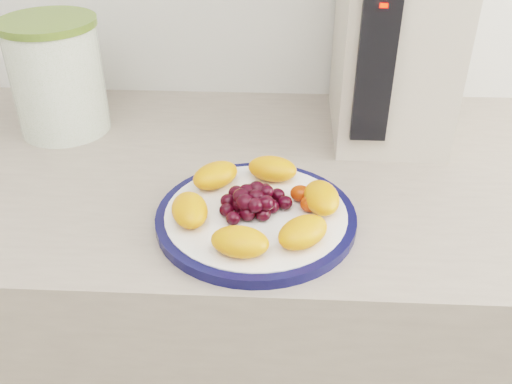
{
  "coord_description": "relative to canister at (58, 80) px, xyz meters",
  "views": [
    {
      "loc": [
        0.08,
        0.41,
        1.37
      ],
      "look_at": [
        0.05,
        1.05,
        0.95
      ],
      "focal_mm": 40.0,
      "sensor_mm": 36.0,
      "label": 1
    }
  ],
  "objects": [
    {
      "name": "canister",
      "position": [
        0.0,
        0.0,
        0.0
      ],
      "size": [
        0.17,
        0.17,
        0.19
      ],
      "primitive_type": "cylinder",
      "rotation": [
        0.0,
        0.0,
        0.08
      ],
      "color": "#44651B",
      "rests_on": "counter"
    },
    {
      "name": "canister_lid",
      "position": [
        0.0,
        0.0,
        0.1
      ],
      "size": [
        0.17,
        0.17,
        0.01
      ],
      "primitive_type": "cylinder",
      "rotation": [
        0.0,
        0.0,
        0.08
      ],
      "color": "#5A702D",
      "rests_on": "canister"
    },
    {
      "name": "plate_face",
      "position": [
        0.36,
        -0.27,
        -0.08
      ],
      "size": [
        0.25,
        0.25,
        0.02
      ],
      "primitive_type": "cylinder",
      "color": "white",
      "rests_on": "counter"
    },
    {
      "name": "fruit_plate",
      "position": [
        0.36,
        -0.27,
        -0.06
      ],
      "size": [
        0.24,
        0.24,
        0.04
      ],
      "color": "orange",
      "rests_on": "plate_face"
    },
    {
      "name": "appliance_led",
      "position": [
        0.52,
        -0.11,
        0.16
      ],
      "size": [
        0.01,
        0.01,
        0.01
      ],
      "primitive_type": "cube",
      "rotation": [
        0.0,
        0.0,
        -0.01
      ],
      "color": "#FF0C05",
      "rests_on": "appliance_panel"
    },
    {
      "name": "appliance_panel",
      "position": [
        0.53,
        -0.1,
        0.07
      ],
      "size": [
        0.06,
        0.02,
        0.24
      ],
      "primitive_type": "cube",
      "rotation": [
        0.0,
        0.0,
        -0.01
      ],
      "color": "black",
      "rests_on": "appliance_body"
    },
    {
      "name": "counter",
      "position": [
        0.31,
        -0.12,
        -0.54
      ],
      "size": [
        3.5,
        0.6,
        0.9
      ],
      "primitive_type": "cube",
      "color": "gray",
      "rests_on": "floor"
    },
    {
      "name": "appliance_body",
      "position": [
        0.57,
        0.03,
        0.07
      ],
      "size": [
        0.19,
        0.26,
        0.32
      ],
      "primitive_type": "cube",
      "rotation": [
        0.0,
        0.0,
        -0.01
      ],
      "color": "beige",
      "rests_on": "counter"
    },
    {
      "name": "plate_rim",
      "position": [
        0.36,
        -0.27,
        -0.09
      ],
      "size": [
        0.28,
        0.28,
        0.01
      ],
      "primitive_type": "cylinder",
      "color": "#0E113E",
      "rests_on": "counter"
    },
    {
      "name": "cabinet_face",
      "position": [
        0.31,
        -0.12,
        -0.57
      ],
      "size": [
        3.48,
        0.58,
        0.84
      ],
      "primitive_type": "cube",
      "color": "#926A53",
      "rests_on": "floor"
    }
  ]
}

